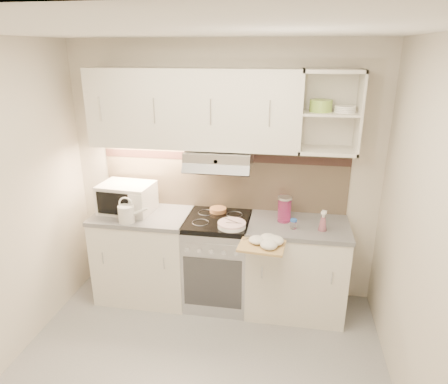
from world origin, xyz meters
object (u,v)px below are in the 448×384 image
Objects in this scene: plate_stack at (232,225)px; pink_pitcher at (284,207)px; watering_can at (127,213)px; electric_range at (218,261)px; microwave at (127,198)px; spray_bottle at (323,222)px; glass_jar at (284,209)px; cutting_board at (262,244)px.

pink_pitcher is at bearing 32.29° from plate_stack.
watering_can is 1.33× the size of pink_pitcher.
electric_range is 0.99m from watering_can.
electric_range is at bearing 2.26° from microwave.
microwave is 1.52m from pink_pitcher.
watering_can reaches higher than plate_stack.
watering_can reaches higher than spray_bottle.
spray_bottle is at bearing 1.03° from watering_can.
microwave is at bearing 173.06° from pink_pitcher.
glass_jar reaches higher than pink_pitcher.
plate_stack is at bearing -157.71° from pink_pitcher.
microwave reaches higher than electric_range.
cutting_board is at bearing -128.42° from spray_bottle.
microwave is at bearing 169.12° from plate_stack.
watering_can is 0.78× the size of cutting_board.
glass_jar reaches higher than cutting_board.
cutting_board is (1.25, -0.18, -0.12)m from watering_can.
spray_bottle is at bearing -6.04° from electric_range.
cutting_board is at bearing -38.68° from plate_stack.
microwave reaches higher than plate_stack.
glass_jar is (0.61, 0.04, 0.57)m from electric_range.
glass_jar reaches higher than electric_range.
glass_jar is (0.46, 0.21, 0.10)m from plate_stack.
microwave is at bearing -179.77° from glass_jar.
plate_stack is 0.80m from spray_bottle.
spray_bottle is (0.34, -0.22, -0.03)m from pink_pitcher.
cutting_board is at bearing -11.21° from watering_can.
spray_bottle is (0.80, 0.07, 0.05)m from plate_stack.
spray_bottle reaches higher than cutting_board.
electric_range is 3.74× the size of glass_jar.
plate_stack is 1.25× the size of spray_bottle.
pink_pitcher is (1.41, 0.34, 0.02)m from watering_can.
electric_range is 2.41× the size of cutting_board.
microwave is 2.07× the size of plate_stack.
watering_can reaches higher than glass_jar.
plate_stack is 0.38m from cutting_board.
pink_pitcher is 0.41m from spray_bottle.
electric_range reaches higher than cutting_board.
cutting_board is (0.45, -0.40, 0.42)m from electric_range.
plate_stack is at bearing 146.52° from cutting_board.
plate_stack is 0.54m from pink_pitcher.
electric_range is 0.74m from cutting_board.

